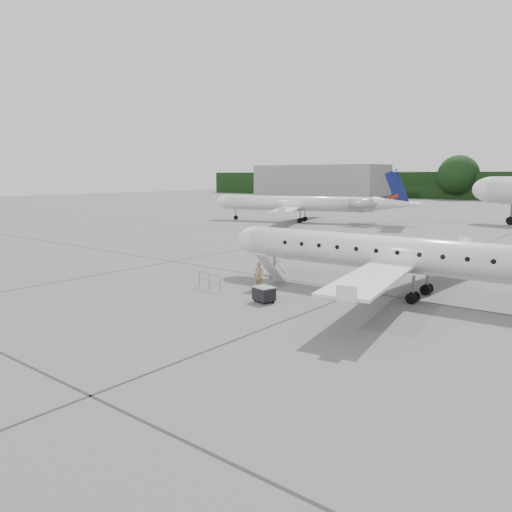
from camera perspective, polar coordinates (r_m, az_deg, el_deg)
The scene contains 8 objects.
ground at distance 24.33m, azimuth 11.20°, elevation -7.93°, with size 320.00×320.00×0.00m, color #60605E.
terminal_building at distance 153.58m, azimuth 7.27°, elevation 8.40°, with size 40.00×14.00×10.00m, color gray.
main_regional_jet at distance 30.35m, azimuth 16.78°, elevation 2.04°, with size 27.38×19.71×7.02m, color silver, non-canonical shape.
airstair at distance 32.35m, azimuth 1.64°, elevation -1.46°, with size 0.85×2.30×2.20m, color silver, non-canonical shape.
passenger at distance 31.35m, azimuth 0.31°, elevation -2.26°, with size 0.62×0.41×1.70m, color olive.
safety_railing at distance 31.52m, azimuth -5.36°, elevation -2.90°, with size 2.20×0.08×1.00m, color #919399, non-canonical shape.
baggage_cart at distance 28.21m, azimuth 0.92°, elevation -4.35°, with size 1.10×0.89×0.96m, color black, non-canonical shape.
bg_regional_left at distance 76.82m, azimuth 4.60°, elevation 6.84°, with size 29.74×21.42×7.80m, color silver, non-canonical shape.
Camera 1 is at (10.66, -20.68, 7.12)m, focal length 35.00 mm.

